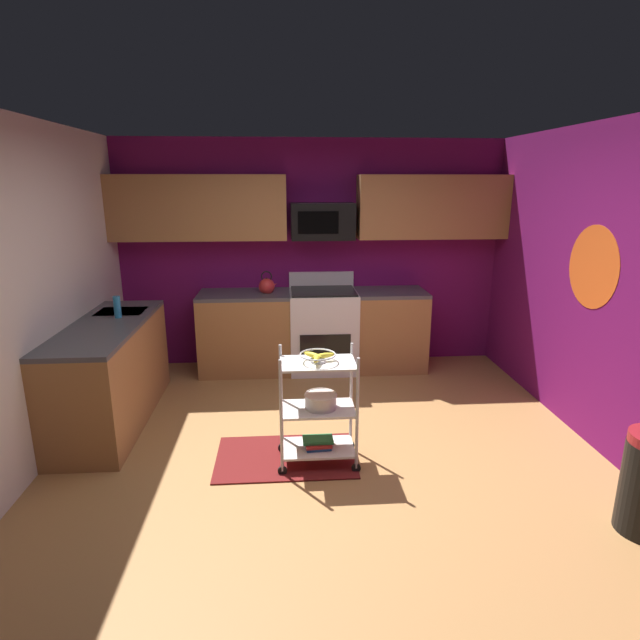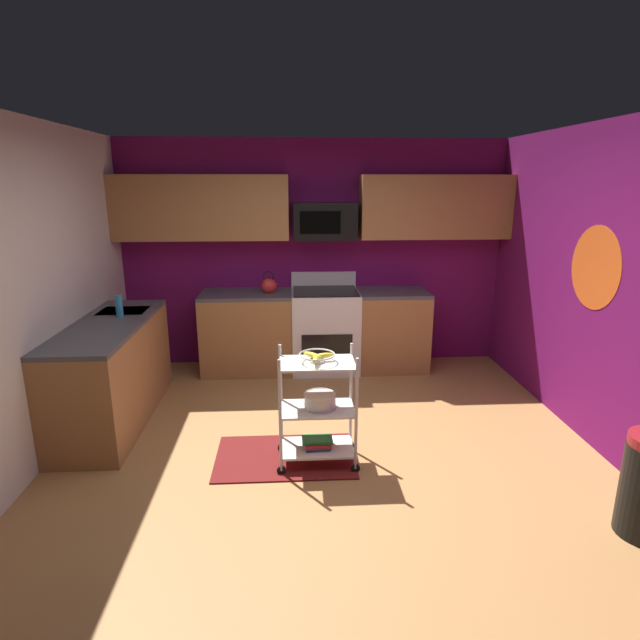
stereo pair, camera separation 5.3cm
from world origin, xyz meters
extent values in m
cube|color=#A87542|center=(0.00, 0.00, -0.02)|extent=(4.40, 4.80, 0.04)
cube|color=#6B1156|center=(0.00, 2.43, 1.30)|extent=(4.52, 0.06, 2.60)
cube|color=silver|center=(-2.23, 0.00, 1.30)|extent=(0.06, 4.80, 2.60)
cube|color=#6B1156|center=(2.23, 0.00, 1.30)|extent=(0.06, 4.80, 2.60)
cylinder|color=#E5591E|center=(2.20, 0.43, 1.45)|extent=(0.00, 0.69, 0.69)
cube|color=#9E6B3D|center=(0.00, 2.10, 0.44)|extent=(2.58, 0.60, 0.88)
cube|color=#4C4C51|center=(0.00, 2.10, 0.90)|extent=(2.58, 0.60, 0.04)
cube|color=#9E6B3D|center=(-1.90, 0.89, 0.44)|extent=(0.60, 1.81, 0.88)
cube|color=#4C4C51|center=(-1.90, 0.89, 0.90)|extent=(0.60, 1.81, 0.04)
cube|color=#B7BABC|center=(-1.90, 1.35, 0.84)|extent=(0.44, 0.36, 0.16)
cube|color=white|center=(0.11, 2.10, 0.46)|extent=(0.76, 0.64, 0.92)
cube|color=black|center=(0.11, 1.78, 0.35)|extent=(0.56, 0.01, 0.32)
cube|color=white|center=(0.11, 2.39, 1.01)|extent=(0.76, 0.06, 0.18)
cube|color=black|center=(0.11, 2.10, 0.93)|extent=(0.72, 0.60, 0.02)
cube|color=#9E6B3D|center=(-1.24, 2.23, 1.85)|extent=(1.91, 0.33, 0.70)
cube|color=#9E6B3D|center=(1.36, 2.23, 1.85)|extent=(1.69, 0.33, 0.70)
cube|color=black|center=(0.11, 2.21, 1.70)|extent=(0.70, 0.38, 0.40)
cube|color=black|center=(0.05, 2.02, 1.70)|extent=(0.44, 0.01, 0.24)
cylinder|color=silver|center=(-0.37, -0.14, 0.47)|extent=(0.02, 0.02, 0.88)
cylinder|color=black|center=(-0.37, -0.14, 0.04)|extent=(0.07, 0.02, 0.07)
cylinder|color=silver|center=(0.19, -0.14, 0.47)|extent=(0.02, 0.02, 0.88)
cylinder|color=black|center=(0.19, -0.14, 0.04)|extent=(0.07, 0.02, 0.07)
cylinder|color=silver|center=(-0.37, 0.20, 0.47)|extent=(0.02, 0.02, 0.88)
cylinder|color=black|center=(-0.37, 0.20, 0.04)|extent=(0.07, 0.02, 0.07)
cylinder|color=silver|center=(0.19, 0.20, 0.47)|extent=(0.02, 0.02, 0.88)
cylinder|color=black|center=(0.19, 0.20, 0.04)|extent=(0.07, 0.02, 0.07)
cube|color=silver|center=(-0.09, 0.03, 0.12)|extent=(0.56, 0.35, 0.02)
cube|color=silver|center=(-0.09, 0.03, 0.45)|extent=(0.56, 0.35, 0.02)
cube|color=silver|center=(-0.09, 0.03, 0.82)|extent=(0.56, 0.35, 0.02)
torus|color=silver|center=(-0.09, 0.03, 0.89)|extent=(0.27, 0.27, 0.01)
cylinder|color=silver|center=(-0.09, 0.03, 0.84)|extent=(0.12, 0.12, 0.02)
ellipsoid|color=yellow|center=(-0.04, 0.04, 0.87)|extent=(0.17, 0.09, 0.04)
ellipsoid|color=yellow|center=(-0.12, 0.06, 0.87)|extent=(0.15, 0.14, 0.04)
ellipsoid|color=yellow|center=(-0.10, -0.02, 0.87)|extent=(0.08, 0.17, 0.04)
cylinder|color=silver|center=(-0.07, 0.03, 0.51)|extent=(0.24, 0.24, 0.11)
torus|color=silver|center=(-0.07, 0.03, 0.57)|extent=(0.25, 0.25, 0.01)
cube|color=#1E4C8C|center=(-0.09, 0.03, 0.14)|extent=(0.20, 0.18, 0.02)
cube|color=#B22626|center=(-0.09, 0.03, 0.16)|extent=(0.21, 0.19, 0.03)
cube|color=#26723F|center=(-0.09, 0.03, 0.19)|extent=(0.24, 0.14, 0.03)
sphere|color=red|center=(-0.52, 2.10, 0.99)|extent=(0.18, 0.18, 0.18)
sphere|color=black|center=(-0.52, 2.10, 1.08)|extent=(0.03, 0.03, 0.03)
cone|color=red|center=(-0.44, 2.10, 1.01)|extent=(0.09, 0.04, 0.06)
torus|color=black|center=(-0.52, 2.10, 1.10)|extent=(0.12, 0.01, 0.12)
cylinder|color=#2D8CBF|center=(-1.85, 1.10, 1.02)|extent=(0.06, 0.06, 0.20)
cube|color=maroon|center=(-0.34, 0.11, 0.01)|extent=(1.10, 0.70, 0.01)
camera|label=1|loc=(-0.33, -3.55, 2.13)|focal=28.67mm
camera|label=2|loc=(-0.28, -3.55, 2.13)|focal=28.67mm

